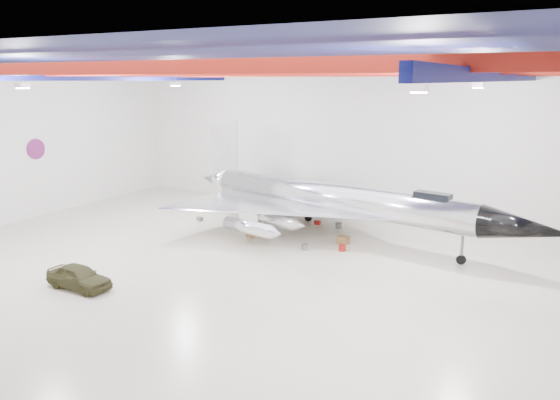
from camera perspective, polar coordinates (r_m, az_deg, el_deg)
The scene contains 16 objects.
floor at distance 30.23m, azimuth -2.51°, elevation -6.80°, with size 40.00×40.00×0.00m, color #C1B399.
wall_back at distance 42.34m, azimuth 7.97°, elevation 6.29°, with size 40.00×40.00×0.00m, color silver.
wall_left at distance 42.71m, azimuth -26.37°, elevation 5.17°, with size 30.00×30.00×0.00m, color silver.
ceiling at distance 28.56m, azimuth -2.72°, elevation 14.52°, with size 40.00×40.00×0.00m, color #0A0F38.
ceiling_structure at distance 28.54m, azimuth -2.71°, elevation 13.17°, with size 39.50×29.50×1.08m.
wall_roundel at distance 43.89m, azimuth -24.15°, elevation 4.88°, with size 1.50×1.50×0.10m, color #B21414.
jet_aircraft at distance 34.93m, azimuth 5.66°, elevation -0.23°, with size 25.91×17.26×7.10m.
jeep at distance 28.50m, azimuth -20.27°, elevation -7.54°, with size 1.41×3.50×1.19m, color #37351B.
crate_ply at distance 35.48m, azimuth -1.94°, elevation -3.59°, with size 0.46×0.36×0.32m, color olive.
toolbox_red at distance 38.50m, azimuth 3.91°, elevation -2.36°, with size 0.39×0.32×0.28m, color maroon.
engine_drum at distance 32.76m, azimuth 2.61°, elevation -4.92°, with size 0.41×0.41×0.37m, color #59595B.
parts_bin at distance 34.19m, azimuth 6.60°, elevation -4.16°, with size 0.68×0.54×0.48m, color olive.
crate_small at distance 39.82m, azimuth -8.37°, elevation -1.96°, with size 0.40×0.32×0.28m, color #59595B.
tool_chest at distance 32.75m, azimuth 6.52°, elevation -5.00°, with size 0.41×0.41×0.37m, color maroon.
oil_barrel at distance 35.36m, azimuth -3.07°, elevation -3.62°, with size 0.52×0.42×0.36m, color olive.
spares_box at distance 37.60m, azimuth 6.15°, elevation -2.67°, with size 0.44×0.44×0.40m, color #59595B.
Camera 1 is at (14.74, -24.44, 9.97)m, focal length 35.00 mm.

